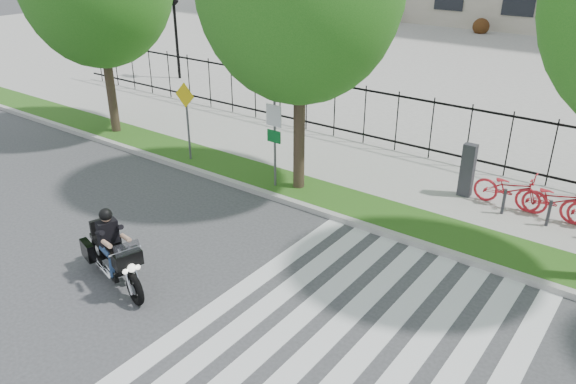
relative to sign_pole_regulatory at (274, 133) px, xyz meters
The scene contains 11 objects.
ground 4.91m from the sign_pole_regulatory, 86.52° to the right, with size 120.00×120.00×0.00m, color #3A3A3D.
curb 1.75m from the sign_pole_regulatory, 59.83° to the right, with size 60.00×0.20×0.15m, color #A8A59E.
grass_verge 1.73m from the sign_pole_regulatory, 53.13° to the left, with size 60.00×1.50×0.15m, color #234F13.
sidewalk 3.33m from the sign_pole_regulatory, 84.46° to the left, with size 60.00×3.50×0.15m, color gray.
plaza 20.49m from the sign_pole_regulatory, 89.22° to the left, with size 80.00×34.00×0.10m, color gray.
crosswalk_stripes 7.07m from the sign_pole_regulatory, 41.90° to the right, with size 5.70×8.00×0.01m, color silver, non-canonical shape.
iron_fence 4.67m from the sign_pole_regulatory, 86.55° to the left, with size 30.00×0.06×2.00m, color black, non-canonical shape.
lamp_post_left 13.95m from the sign_pole_regulatory, 147.66° to the left, with size 1.06×0.70×4.25m.
sign_pole_regulatory is the anchor object (origin of this frame).
sign_pole_warning 3.44m from the sign_pole_regulatory, behind, with size 0.78×0.09×2.49m.
motorcycle_rider 5.76m from the sign_pole_regulatory, 88.87° to the right, with size 2.57×1.18×2.03m.
Camera 1 is at (8.77, -7.01, 6.89)m, focal length 35.00 mm.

